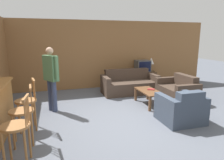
{
  "coord_description": "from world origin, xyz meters",
  "views": [
    {
      "loc": [
        -1.62,
        -4.12,
        1.94
      ],
      "look_at": [
        -0.16,
        0.83,
        0.85
      ],
      "focal_mm": 32.0,
      "sensor_mm": 36.0,
      "label": 1
    }
  ],
  "objects_px": {
    "couch_far": "(129,85)",
    "tv_unit": "(142,79)",
    "table_lamp": "(151,61)",
    "bar_chair_far": "(27,104)",
    "coffee_table": "(149,93)",
    "book_on_table": "(151,89)",
    "person_by_window": "(51,76)",
    "loveseat_right": "(178,91)",
    "armchair_near": "(181,110)",
    "bar_chair_mid": "(23,114)",
    "bar_chair_near": "(17,130)",
    "tv": "(143,66)"
  },
  "relations": [
    {
      "from": "bar_chair_far",
      "to": "table_lamp",
      "type": "height_order",
      "value": "table_lamp"
    },
    {
      "from": "bar_chair_near",
      "to": "loveseat_right",
      "type": "xyz_separation_m",
      "value": [
        4.31,
        2.18,
        -0.29
      ]
    },
    {
      "from": "loveseat_right",
      "to": "bar_chair_far",
      "type": "bearing_deg",
      "value": -168.1
    },
    {
      "from": "coffee_table",
      "to": "tv_unit",
      "type": "height_order",
      "value": "tv_unit"
    },
    {
      "from": "couch_far",
      "to": "tv_unit",
      "type": "height_order",
      "value": "couch_far"
    },
    {
      "from": "armchair_near",
      "to": "tv_unit",
      "type": "bearing_deg",
      "value": 79.81
    },
    {
      "from": "couch_far",
      "to": "bar_chair_far",
      "type": "bearing_deg",
      "value": -145.92
    },
    {
      "from": "bar_chair_near",
      "to": "bar_chair_mid",
      "type": "height_order",
      "value": "same"
    },
    {
      "from": "couch_far",
      "to": "armchair_near",
      "type": "distance_m",
      "value": 2.73
    },
    {
      "from": "bar_chair_near",
      "to": "tv",
      "type": "distance_m",
      "value": 5.83
    },
    {
      "from": "coffee_table",
      "to": "table_lamp",
      "type": "bearing_deg",
      "value": 61.9
    },
    {
      "from": "armchair_near",
      "to": "coffee_table",
      "type": "distance_m",
      "value": 1.34
    },
    {
      "from": "tv_unit",
      "to": "table_lamp",
      "type": "relative_size",
      "value": 1.88
    },
    {
      "from": "bar_chair_mid",
      "to": "table_lamp",
      "type": "bearing_deg",
      "value": 38.98
    },
    {
      "from": "table_lamp",
      "to": "tv",
      "type": "bearing_deg",
      "value": -179.55
    },
    {
      "from": "bar_chair_near",
      "to": "book_on_table",
      "type": "height_order",
      "value": "bar_chair_near"
    },
    {
      "from": "bar_chair_mid",
      "to": "tv_unit",
      "type": "bearing_deg",
      "value": 41.5
    },
    {
      "from": "loveseat_right",
      "to": "person_by_window",
      "type": "bearing_deg",
      "value": 178.07
    },
    {
      "from": "bar_chair_far",
      "to": "loveseat_right",
      "type": "relative_size",
      "value": 0.84
    },
    {
      "from": "couch_far",
      "to": "tv_unit",
      "type": "relative_size",
      "value": 1.91
    },
    {
      "from": "coffee_table",
      "to": "book_on_table",
      "type": "xyz_separation_m",
      "value": [
        0.1,
        0.07,
        0.08
      ]
    },
    {
      "from": "tv",
      "to": "person_by_window",
      "type": "xyz_separation_m",
      "value": [
        -3.51,
        -1.9,
        0.13
      ]
    },
    {
      "from": "armchair_near",
      "to": "tv",
      "type": "distance_m",
      "value": 3.62
    },
    {
      "from": "book_on_table",
      "to": "armchair_near",
      "type": "bearing_deg",
      "value": -87.47
    },
    {
      "from": "table_lamp",
      "to": "person_by_window",
      "type": "bearing_deg",
      "value": -153.95
    },
    {
      "from": "tv_unit",
      "to": "person_by_window",
      "type": "distance_m",
      "value": 4.05
    },
    {
      "from": "book_on_table",
      "to": "table_lamp",
      "type": "height_order",
      "value": "table_lamp"
    },
    {
      "from": "table_lamp",
      "to": "armchair_near",
      "type": "bearing_deg",
      "value": -105.98
    },
    {
      "from": "couch_far",
      "to": "loveseat_right",
      "type": "height_order",
      "value": "couch_far"
    },
    {
      "from": "couch_far",
      "to": "table_lamp",
      "type": "distance_m",
      "value": 1.64
    },
    {
      "from": "bar_chair_far",
      "to": "loveseat_right",
      "type": "height_order",
      "value": "bar_chair_far"
    },
    {
      "from": "bar_chair_far",
      "to": "person_by_window",
      "type": "distance_m",
      "value": 1.22
    },
    {
      "from": "armchair_near",
      "to": "table_lamp",
      "type": "distance_m",
      "value": 3.73
    },
    {
      "from": "book_on_table",
      "to": "person_by_window",
      "type": "xyz_separation_m",
      "value": [
        -2.82,
        0.21,
        0.52
      ]
    },
    {
      "from": "bar_chair_far",
      "to": "person_by_window",
      "type": "height_order",
      "value": "person_by_window"
    },
    {
      "from": "book_on_table",
      "to": "person_by_window",
      "type": "relative_size",
      "value": 0.14
    },
    {
      "from": "couch_far",
      "to": "book_on_table",
      "type": "bearing_deg",
      "value": -82.66
    },
    {
      "from": "bar_chair_far",
      "to": "table_lamp",
      "type": "relative_size",
      "value": 2.01
    },
    {
      "from": "armchair_near",
      "to": "coffee_table",
      "type": "xyz_separation_m",
      "value": [
        -0.16,
        1.33,
        0.06
      ]
    },
    {
      "from": "tv",
      "to": "coffee_table",
      "type": "bearing_deg",
      "value": -109.95
    },
    {
      "from": "coffee_table",
      "to": "tv_unit",
      "type": "distance_m",
      "value": 2.33
    },
    {
      "from": "bar_chair_mid",
      "to": "couch_far",
      "type": "relative_size",
      "value": 0.56
    },
    {
      "from": "tv_unit",
      "to": "book_on_table",
      "type": "xyz_separation_m",
      "value": [
        -0.7,
        -2.12,
        0.14
      ]
    },
    {
      "from": "tv",
      "to": "bar_chair_near",
      "type": "bearing_deg",
      "value": -133.74
    },
    {
      "from": "tv_unit",
      "to": "tv",
      "type": "distance_m",
      "value": 0.53
    },
    {
      "from": "loveseat_right",
      "to": "book_on_table",
      "type": "bearing_deg",
      "value": -174.95
    },
    {
      "from": "loveseat_right",
      "to": "person_by_window",
      "type": "relative_size",
      "value": 0.76
    },
    {
      "from": "loveseat_right",
      "to": "coffee_table",
      "type": "distance_m",
      "value": 1.1
    },
    {
      "from": "bar_chair_far",
      "to": "tv",
      "type": "bearing_deg",
      "value": 36.1
    },
    {
      "from": "person_by_window",
      "to": "loveseat_right",
      "type": "bearing_deg",
      "value": -1.93
    }
  ]
}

